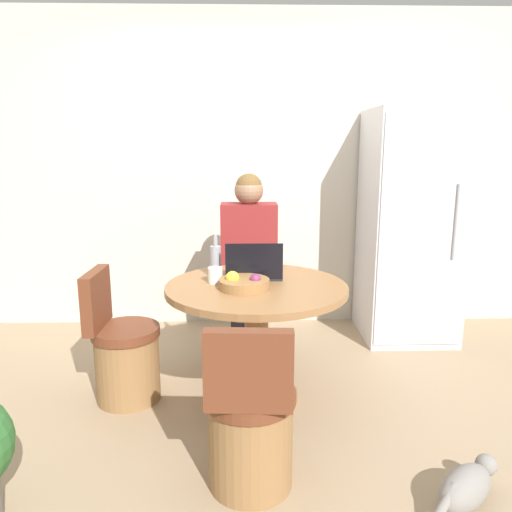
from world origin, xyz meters
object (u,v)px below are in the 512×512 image
(person_seated, at_px, (249,256))
(bottle, at_px, (216,260))
(chair_left_side, at_px, (124,356))
(fruit_bowl, at_px, (243,283))
(refrigerator, at_px, (410,227))
(laptop, at_px, (254,271))
(dining_table, at_px, (256,318))
(cat, at_px, (466,487))
(chair_near_camera, at_px, (250,430))

(person_seated, xyz_separation_m, bottle, (-0.21, -0.57, 0.10))
(chair_left_side, relative_size, fruit_bowl, 2.79)
(refrigerator, relative_size, laptop, 5.26)
(dining_table, bearing_deg, bottle, 142.85)
(fruit_bowl, distance_m, cat, 1.46)
(bottle, distance_m, cat, 1.77)
(dining_table, distance_m, person_seated, 0.79)
(dining_table, relative_size, chair_near_camera, 1.32)
(dining_table, relative_size, chair_left_side, 1.32)
(chair_left_side, bearing_deg, person_seated, -44.62)
(refrigerator, height_order, person_seated, refrigerator)
(fruit_bowl, height_order, bottle, bottle)
(dining_table, bearing_deg, chair_near_camera, -93.51)
(chair_left_side, relative_size, bottle, 3.01)
(refrigerator, relative_size, cat, 4.73)
(dining_table, relative_size, fruit_bowl, 3.68)
(chair_left_side, height_order, bottle, bottle)
(refrigerator, height_order, bottle, refrigerator)
(chair_near_camera, bearing_deg, fruit_bowl, -84.37)
(fruit_bowl, xyz_separation_m, cat, (0.95, -0.88, -0.67))
(bottle, bearing_deg, dining_table, -37.15)
(person_seated, height_order, laptop, person_seated)
(refrigerator, xyz_separation_m, fruit_bowl, (-1.31, -1.12, -0.14))
(laptop, bearing_deg, fruit_bowl, 74.73)
(dining_table, distance_m, bottle, 0.44)
(refrigerator, relative_size, dining_table, 1.69)
(person_seated, relative_size, cat, 3.51)
(fruit_bowl, bearing_deg, chair_near_camera, -87.88)
(bottle, bearing_deg, chair_near_camera, -78.74)
(person_seated, height_order, cat, person_seated)
(chair_near_camera, distance_m, person_seated, 1.62)
(chair_left_side, bearing_deg, cat, -118.63)
(refrigerator, xyz_separation_m, dining_table, (-1.24, -1.04, -0.38))
(refrigerator, distance_m, fruit_bowl, 1.73)
(chair_left_side, height_order, person_seated, person_seated)
(chair_left_side, xyz_separation_m, chair_near_camera, (0.75, -0.83, 0.00))
(refrigerator, relative_size, fruit_bowl, 6.20)
(chair_left_side, relative_size, chair_near_camera, 1.00)
(dining_table, distance_m, fruit_bowl, 0.26)
(fruit_bowl, bearing_deg, refrigerator, 40.35)
(bottle, bearing_deg, fruit_bowl, -57.30)
(refrigerator, bearing_deg, chair_near_camera, -124.96)
(chair_near_camera, bearing_deg, dining_table, -90.00)
(chair_left_side, bearing_deg, refrigerator, -61.80)
(laptop, distance_m, cat, 1.58)
(fruit_bowl, bearing_deg, cat, -42.87)
(dining_table, relative_size, person_seated, 0.80)
(chair_left_side, height_order, chair_near_camera, same)
(chair_left_side, xyz_separation_m, bottle, (0.56, 0.16, 0.55))
(laptop, height_order, fruit_bowl, laptop)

